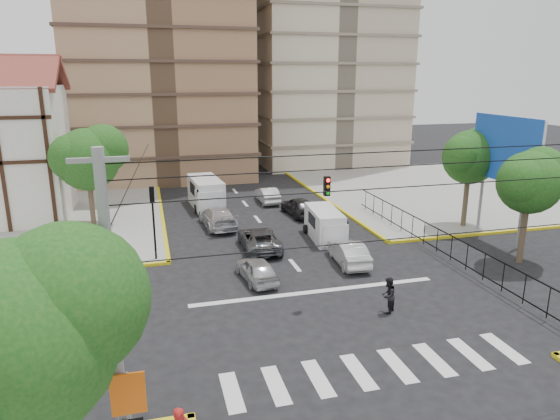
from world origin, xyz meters
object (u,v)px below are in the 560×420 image
object	(u,v)px
traffic_light_nw	(153,211)
car_white_front_right	(348,253)
district_sign	(129,404)
van_left_lane	(206,194)
car_silver_front_left	(257,269)
pedestrian_crosswalk	(388,295)
van_right_lane	(326,226)

from	to	relation	value
traffic_light_nw	car_white_front_right	world-z (taller)	traffic_light_nw
district_sign	van_left_lane	xyz separation A→B (m)	(5.41, 28.53, -1.25)
traffic_light_nw	car_silver_front_left	bearing A→B (deg)	-40.31
car_silver_front_left	traffic_light_nw	bearing A→B (deg)	-47.03
van_left_lane	car_silver_front_left	bearing A→B (deg)	-91.99
van_left_lane	car_white_front_right	bearing A→B (deg)	-71.12
district_sign	pedestrian_crosswalk	size ratio (longest dim) A/B	1.85
car_silver_front_left	van_right_lane	bearing A→B (deg)	-143.59
pedestrian_crosswalk	van_right_lane	bearing A→B (deg)	-136.02
car_silver_front_left	pedestrian_crosswalk	size ratio (longest dim) A/B	2.17
traffic_light_nw	van_right_lane	xyz separation A→B (m)	(11.15, 1.20, -2.13)
van_left_lane	car_white_front_right	xyz separation A→B (m)	(6.49, -14.85, -0.51)
pedestrian_crosswalk	traffic_light_nw	bearing A→B (deg)	-84.65
traffic_light_nw	van_left_lane	distance (m)	12.46
district_sign	pedestrian_crosswalk	bearing A→B (deg)	33.23
district_sign	car_silver_front_left	bearing A→B (deg)	63.98
traffic_light_nw	pedestrian_crosswalk	bearing A→B (deg)	-43.30
pedestrian_crosswalk	car_white_front_right	bearing A→B (deg)	-137.25
traffic_light_nw	van_left_lane	bearing A→B (deg)	68.99
car_white_front_right	car_silver_front_left	bearing A→B (deg)	14.04
pedestrian_crosswalk	car_silver_front_left	bearing A→B (deg)	-87.41
traffic_light_nw	car_white_front_right	xyz separation A→B (m)	(10.91, -3.36, -2.42)
van_right_lane	car_white_front_right	size ratio (longest dim) A/B	1.10
traffic_light_nw	van_right_lane	world-z (taller)	traffic_light_nw
car_white_front_right	van_right_lane	bearing A→B (deg)	-89.10
district_sign	car_white_front_right	distance (m)	18.22
van_left_lane	car_silver_front_left	xyz separation A→B (m)	(0.76, -15.88, -0.56)
traffic_light_nw	district_sign	xyz separation A→B (m)	(-1.00, -17.04, -0.66)
car_silver_front_left	van_left_lane	bearing A→B (deg)	-93.98
district_sign	van_left_lane	size ratio (longest dim) A/B	0.57
van_right_lane	car_white_front_right	bearing A→B (deg)	-87.90
van_right_lane	pedestrian_crosswalk	xyz separation A→B (m)	(-0.89, -10.87, -0.12)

